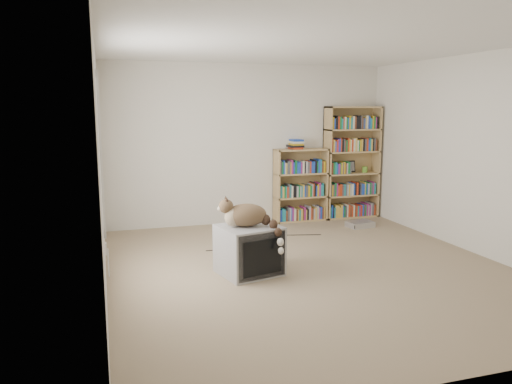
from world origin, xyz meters
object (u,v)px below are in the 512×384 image
object	(u,v)px
cat	(251,219)
bookcase_short	(300,188)
crt_tv	(249,250)
dvd_player	(360,224)
bookcase_tall	(351,165)

from	to	relation	value
cat	bookcase_short	size ratio (longest dim) A/B	0.57
crt_tv	bookcase_short	distance (m)	2.79
crt_tv	cat	size ratio (longest dim) A/B	1.11
dvd_player	bookcase_tall	bearing A→B (deg)	66.60
cat	bookcase_tall	xyz separation A→B (m)	(2.45, 2.35, 0.24)
bookcase_tall	bookcase_short	xyz separation A→B (m)	(-0.91, 0.00, -0.34)
crt_tv	dvd_player	bearing A→B (deg)	21.76
bookcase_short	dvd_player	world-z (taller)	bookcase_short
cat	crt_tv	bearing A→B (deg)	108.82
bookcase_tall	bookcase_short	world-z (taller)	bookcase_tall
crt_tv	bookcase_short	world-z (taller)	bookcase_short
bookcase_tall	dvd_player	world-z (taller)	bookcase_tall
bookcase_tall	crt_tv	bearing A→B (deg)	-136.85
crt_tv	dvd_player	world-z (taller)	crt_tv
crt_tv	bookcase_short	size ratio (longest dim) A/B	0.63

